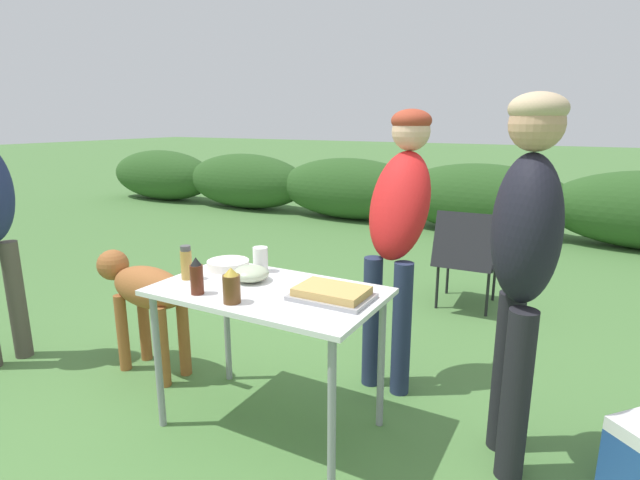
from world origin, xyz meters
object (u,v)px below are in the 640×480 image
food_tray (332,294)px  dog (144,292)px  spice_jar (186,263)px  standing_person_in_olive_jacket (524,249)px  folding_table (268,304)px  camp_chair_green_behind_table (466,254)px  beer_bottle (231,286)px  plate_stack (228,265)px  mixing_bowl (251,274)px  paper_cup_stack (260,259)px  standing_person_in_red_jacket (399,216)px  bbq_sauce_bottle (197,277)px

food_tray → dog: bearing=176.1°
spice_jar → standing_person_in_olive_jacket: bearing=13.0°
folding_table → standing_person_in_olive_jacket: bearing=14.8°
camp_chair_green_behind_table → beer_bottle: bearing=-105.1°
standing_person_in_olive_jacket → spice_jar: bearing=-96.7°
plate_stack → spice_jar: 0.26m
spice_jar → standing_person_in_olive_jacket: standing_person_in_olive_jacket is taller
mixing_bowl → spice_jar: (-0.31, -0.13, 0.05)m
spice_jar → dog: 0.66m
folding_table → plate_stack: bearing=155.1°
dog → spice_jar: bearing=-105.0°
food_tray → standing_person_in_olive_jacket: size_ratio=0.22×
camp_chair_green_behind_table → paper_cup_stack: bearing=-112.3°
plate_stack → mixing_bowl: size_ratio=1.24×
plate_stack → dog: size_ratio=0.26×
mixing_bowl → standing_person_in_red_jacket: bearing=52.0°
spice_jar → beer_bottle: spice_jar is taller
camp_chair_green_behind_table → food_tray: bearing=-96.7°
bbq_sauce_bottle → spice_jar: (-0.20, 0.14, 0.00)m
food_tray → standing_person_in_olive_jacket: 0.85m
bbq_sauce_bottle → camp_chair_green_behind_table: bbq_sauce_bottle is taller
spice_jar → standing_person_in_red_jacket: bearing=44.1°
spice_jar → beer_bottle: 0.44m
beer_bottle → camp_chair_green_behind_table: (0.52, 2.34, -0.35)m
plate_stack → standing_person_in_olive_jacket: 1.51m
standing_person_in_olive_jacket → folding_table: bearing=-94.8°
standing_person_in_red_jacket → food_tray: bearing=-90.0°
standing_person_in_red_jacket → camp_chair_green_behind_table: (0.10, 1.37, -0.54)m
folding_table → dog: 1.02m
beer_bottle → dog: bearing=160.2°
folding_table → paper_cup_stack: (-0.20, 0.22, 0.14)m
folding_table → mixing_bowl: size_ratio=5.93×
paper_cup_stack → beer_bottle: bearing=-70.3°
spice_jar → dog: size_ratio=0.20×
food_tray → dog: 1.36m
mixing_bowl → beer_bottle: bearing=-69.3°
mixing_bowl → standing_person_in_olive_jacket: size_ratio=0.11×
folding_table → dog: (-1.00, 0.12, -0.15)m
plate_stack → spice_jar: (-0.07, -0.25, 0.06)m
bbq_sauce_bottle → paper_cup_stack: bearing=82.6°
standing_person_in_olive_jacket → dog: size_ratio=1.83×
folding_table → standing_person_in_red_jacket: (0.39, 0.75, 0.35)m
bbq_sauce_bottle → beer_bottle: bearing=-3.8°
beer_bottle → standing_person_in_red_jacket: bearing=66.4°
food_tray → spice_jar: (-0.79, -0.10, 0.06)m
spice_jar → folding_table: bearing=8.3°
mixing_bowl → paper_cup_stack: size_ratio=1.38×
spice_jar → dog: spice_jar is taller
folding_table → mixing_bowl: mixing_bowl is taller
food_tray → standing_person_in_olive_jacket: standing_person_in_olive_jacket is taller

